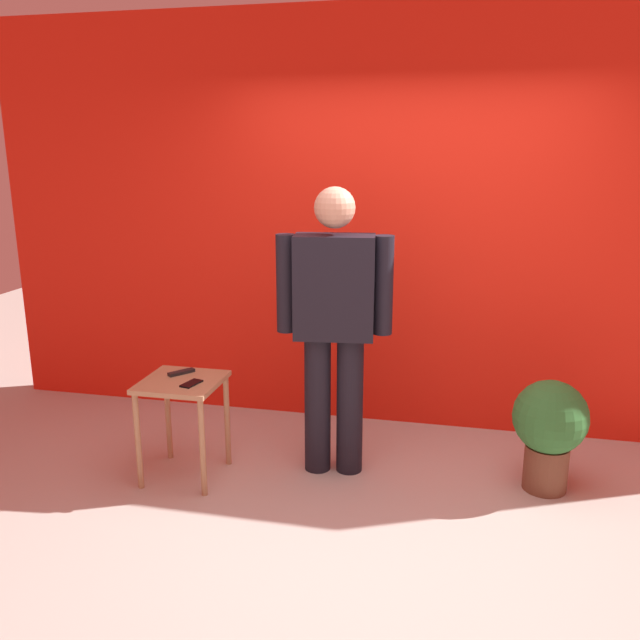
% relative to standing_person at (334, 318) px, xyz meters
% --- Properties ---
extents(ground_plane, '(12.00, 12.00, 0.00)m').
position_rel_standing_person_xyz_m(ground_plane, '(0.37, -0.65, -1.00)').
color(ground_plane, '#B7B2A8').
extents(back_wall_red, '(6.33, 0.12, 2.95)m').
position_rel_standing_person_xyz_m(back_wall_red, '(0.37, 0.91, 0.47)').
color(back_wall_red, red).
rests_on(back_wall_red, ground_plane).
extents(standing_person, '(0.71, 0.30, 1.79)m').
position_rel_standing_person_xyz_m(standing_person, '(0.00, 0.00, 0.00)').
color(standing_person, black).
rests_on(standing_person, ground_plane).
extents(side_table, '(0.47, 0.47, 0.64)m').
position_rel_standing_person_xyz_m(side_table, '(-0.89, -0.29, -0.48)').
color(side_table, tan).
rests_on(side_table, ground_plane).
extents(cell_phone, '(0.10, 0.16, 0.01)m').
position_rel_standing_person_xyz_m(cell_phone, '(-0.80, -0.35, -0.36)').
color(cell_phone, black).
rests_on(cell_phone, side_table).
extents(tv_remote, '(0.14, 0.16, 0.02)m').
position_rel_standing_person_xyz_m(tv_remote, '(-0.93, -0.18, -0.35)').
color(tv_remote, black).
rests_on(tv_remote, side_table).
extents(potted_plant, '(0.44, 0.44, 0.69)m').
position_rel_standing_person_xyz_m(potted_plant, '(1.30, 0.03, -0.60)').
color(potted_plant, brown).
rests_on(potted_plant, ground_plane).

